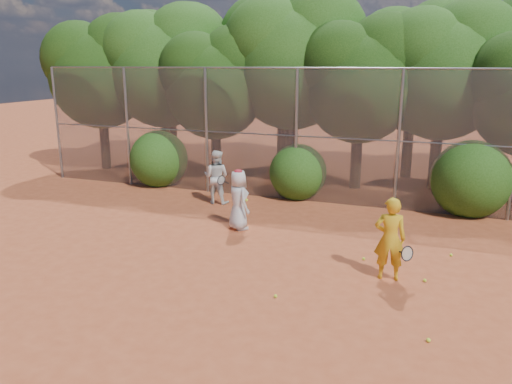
% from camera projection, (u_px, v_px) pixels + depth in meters
% --- Properties ---
extents(ground, '(80.00, 80.00, 0.00)m').
position_uv_depth(ground, '(260.00, 280.00, 9.80)').
color(ground, '#A64725').
rests_on(ground, ground).
extents(fence_back, '(20.05, 0.09, 4.03)m').
position_uv_depth(fence_back, '(325.00, 136.00, 14.77)').
color(fence_back, gray).
rests_on(fence_back, ground).
extents(tree_0, '(4.38, 3.81, 6.00)m').
position_uv_depth(tree_0, '(101.00, 68.00, 19.28)').
color(tree_0, black).
rests_on(tree_0, ground).
extents(tree_1, '(4.64, 4.03, 6.35)m').
position_uv_depth(tree_1, '(164.00, 62.00, 18.84)').
color(tree_1, black).
rests_on(tree_1, ground).
extents(tree_2, '(3.99, 3.47, 5.47)m').
position_uv_depth(tree_2, '(217.00, 79.00, 17.50)').
color(tree_2, black).
rests_on(tree_2, ground).
extents(tree_3, '(4.89, 4.26, 6.70)m').
position_uv_depth(tree_3, '(294.00, 55.00, 17.37)').
color(tree_3, black).
rests_on(tree_3, ground).
extents(tree_4, '(4.19, 3.64, 5.73)m').
position_uv_depth(tree_4, '(362.00, 75.00, 16.15)').
color(tree_4, black).
rests_on(tree_4, ground).
extents(tree_5, '(4.51, 3.92, 6.17)m').
position_uv_depth(tree_5, '(445.00, 66.00, 15.96)').
color(tree_5, black).
rests_on(tree_5, ground).
extents(tree_9, '(4.83, 4.20, 6.62)m').
position_uv_depth(tree_9, '(171.00, 58.00, 21.22)').
color(tree_9, black).
rests_on(tree_9, ground).
extents(tree_10, '(5.15, 4.48, 7.06)m').
position_uv_depth(tree_10, '(285.00, 50.00, 19.65)').
color(tree_10, black).
rests_on(tree_10, ground).
extents(tree_11, '(4.64, 4.03, 6.35)m').
position_uv_depth(tree_11, '(416.00, 62.00, 17.72)').
color(tree_11, black).
rests_on(tree_11, ground).
extents(bush_0, '(2.00, 2.00, 2.00)m').
position_uv_depth(bush_0, '(159.00, 156.00, 17.28)').
color(bush_0, '#204A12').
rests_on(bush_0, ground).
extents(bush_1, '(1.80, 1.80, 1.80)m').
position_uv_depth(bush_1, '(298.00, 170.00, 15.63)').
color(bush_1, '#204A12').
rests_on(bush_1, ground).
extents(bush_2, '(2.20, 2.20, 2.20)m').
position_uv_depth(bush_2, '(471.00, 175.00, 13.90)').
color(bush_2, '#204A12').
rests_on(bush_2, ground).
extents(player_yellow, '(0.81, 0.58, 1.67)m').
position_uv_depth(player_yellow, '(390.00, 239.00, 9.69)').
color(player_yellow, gold).
rests_on(player_yellow, ground).
extents(player_teen, '(0.89, 0.86, 1.57)m').
position_uv_depth(player_teen, '(238.00, 200.00, 12.66)').
color(player_teen, silver).
rests_on(player_teen, ground).
extents(player_white, '(0.87, 0.74, 1.62)m').
position_uv_depth(player_white, '(216.00, 177.00, 15.03)').
color(player_white, white).
rests_on(player_white, ground).
extents(ball_0, '(0.07, 0.07, 0.07)m').
position_uv_depth(ball_0, '(364.00, 259.00, 10.80)').
color(ball_0, '#CAEC2B').
rests_on(ball_0, ground).
extents(ball_1, '(0.07, 0.07, 0.07)m').
position_uv_depth(ball_1, '(399.00, 261.00, 10.70)').
color(ball_1, '#CAEC2B').
rests_on(ball_1, ground).
extents(ball_2, '(0.07, 0.07, 0.07)m').
position_uv_depth(ball_2, '(428.00, 340.00, 7.63)').
color(ball_2, '#CAEC2B').
rests_on(ball_2, ground).
extents(ball_3, '(0.07, 0.07, 0.07)m').
position_uv_depth(ball_3, '(425.00, 280.00, 9.73)').
color(ball_3, '#CAEC2B').
rests_on(ball_3, ground).
extents(ball_4, '(0.07, 0.07, 0.07)m').
position_uv_depth(ball_4, '(276.00, 296.00, 9.07)').
color(ball_4, '#CAEC2B').
rests_on(ball_4, ground).
extents(ball_5, '(0.07, 0.07, 0.07)m').
position_uv_depth(ball_5, '(451.00, 255.00, 11.01)').
color(ball_5, '#CAEC2B').
rests_on(ball_5, ground).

